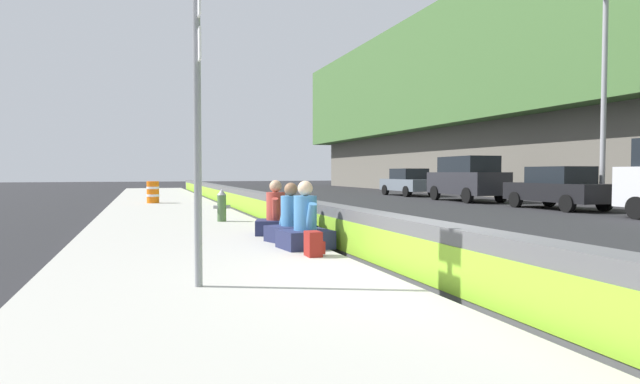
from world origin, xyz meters
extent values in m
plane|color=#232326|center=(0.00, 0.00, 0.00)|extent=(160.00, 160.00, 0.00)
cube|color=#A8A59E|center=(0.00, 2.65, 0.07)|extent=(80.00, 4.40, 0.14)
cube|color=#545456|center=(0.00, 0.00, 0.42)|extent=(76.00, 0.44, 0.85)
cube|color=#8CC62D|center=(0.00, 0.23, 0.38)|extent=(74.48, 0.01, 0.54)
cylinder|color=gray|center=(0.25, 2.89, 1.94)|extent=(0.09, 0.09, 3.60)
cube|color=white|center=(0.25, 2.87, 3.44)|extent=(0.44, 0.02, 0.36)
cube|color=#1956AD|center=(0.25, 2.86, 3.44)|extent=(0.30, 0.01, 0.10)
cube|color=white|center=(0.25, 2.87, 2.94)|extent=(0.44, 0.02, 0.36)
cube|color=black|center=(0.25, 2.86, 2.94)|extent=(0.30, 0.01, 0.10)
cylinder|color=#47663D|center=(8.30, 1.48, 0.50)|extent=(0.24, 0.24, 0.72)
cone|color=gray|center=(8.30, 1.48, 0.94)|extent=(0.26, 0.26, 0.16)
cylinder|color=gray|center=(8.30, 1.31, 0.54)|extent=(0.10, 0.12, 0.10)
cylinder|color=gray|center=(8.30, 1.65, 0.54)|extent=(0.10, 0.12, 0.10)
cube|color=#23284C|center=(2.78, 0.79, 0.30)|extent=(0.83, 0.94, 0.32)
cylinder|color=#427FB7|center=(2.78, 0.79, 0.76)|extent=(0.41, 0.41, 0.61)
sphere|color=beige|center=(2.78, 0.79, 1.20)|extent=(0.27, 0.27, 0.27)
cylinder|color=#427FB7|center=(3.00, 0.82, 0.70)|extent=(0.33, 0.18, 0.53)
cylinder|color=#427FB7|center=(2.56, 0.76, 0.70)|extent=(0.33, 0.18, 0.53)
cube|color=#23284C|center=(3.72, 0.79, 0.29)|extent=(0.92, 1.00, 0.31)
cylinder|color=#427FB7|center=(3.72, 0.79, 0.74)|extent=(0.39, 0.39, 0.58)
sphere|color=#8E6647|center=(3.72, 0.79, 1.16)|extent=(0.26, 0.26, 0.26)
cylinder|color=#427FB7|center=(3.93, 0.86, 0.68)|extent=(0.33, 0.23, 0.51)
cylinder|color=#427FB7|center=(3.52, 0.72, 0.68)|extent=(0.33, 0.23, 0.51)
cube|color=#23284C|center=(4.93, 0.80, 0.30)|extent=(0.92, 1.01, 0.32)
cylinder|color=#AD3D33|center=(4.93, 0.80, 0.75)|extent=(0.40, 0.40, 0.60)
sphere|color=tan|center=(4.93, 0.80, 1.18)|extent=(0.26, 0.26, 0.26)
cylinder|color=#AD3D33|center=(5.14, 0.74, 0.69)|extent=(0.33, 0.22, 0.52)
cylinder|color=#AD3D33|center=(4.72, 0.86, 0.69)|extent=(0.33, 0.22, 0.52)
cube|color=maroon|center=(1.89, 0.94, 0.34)|extent=(0.32, 0.22, 0.40)
cube|color=maroon|center=(1.89, 0.80, 0.28)|extent=(0.22, 0.06, 0.20)
cylinder|color=orange|center=(17.76, 3.11, 0.61)|extent=(0.52, 0.52, 0.95)
cylinder|color=white|center=(17.76, 3.11, 0.80)|extent=(0.54, 0.54, 0.10)
cylinder|color=white|center=(17.76, 3.11, 0.47)|extent=(0.54, 0.54, 0.10)
cylinder|color=#9E9EA3|center=(9.58, -13.40, 4.17)|extent=(0.20, 0.20, 8.33)
cylinder|color=black|center=(6.22, -11.20, 0.36)|extent=(0.72, 0.23, 0.72)
cube|color=black|center=(10.58, -12.19, 0.69)|extent=(4.54, 1.89, 0.72)
cube|color=black|center=(10.48, -12.19, 1.38)|extent=(2.23, 1.66, 0.66)
cylinder|color=black|center=(12.04, -11.36, 0.33)|extent=(0.66, 0.23, 0.66)
cylinder|color=black|center=(12.00, -13.09, 0.33)|extent=(0.66, 0.23, 0.66)
cylinder|color=black|center=(9.16, -11.30, 0.33)|extent=(0.66, 0.23, 0.66)
cylinder|color=black|center=(9.13, -13.03, 0.33)|extent=(0.66, 0.23, 0.66)
cube|color=#28282D|center=(16.61, -12.08, 0.93)|extent=(4.87, 2.10, 1.10)
cube|color=black|center=(16.51, -12.08, 1.88)|extent=(3.16, 1.84, 0.80)
cylinder|color=black|center=(18.18, -11.22, 0.38)|extent=(0.77, 0.25, 0.76)
cylinder|color=black|center=(18.11, -13.06, 0.38)|extent=(0.77, 0.25, 0.76)
cylinder|color=black|center=(15.11, -11.10, 0.38)|extent=(0.77, 0.25, 0.76)
cylinder|color=black|center=(15.04, -12.95, 0.38)|extent=(0.77, 0.25, 0.76)
cube|color=slate|center=(23.14, -12.28, 0.69)|extent=(4.51, 1.82, 0.72)
cube|color=black|center=(23.04, -12.28, 1.38)|extent=(2.21, 1.63, 0.66)
cylinder|color=black|center=(24.59, -11.42, 0.33)|extent=(0.66, 0.22, 0.66)
cylinder|color=black|center=(24.58, -13.14, 0.33)|extent=(0.66, 0.22, 0.66)
cylinder|color=black|center=(21.71, -11.41, 0.33)|extent=(0.66, 0.22, 0.66)
cylinder|color=black|center=(21.70, -13.13, 0.33)|extent=(0.66, 0.22, 0.66)
camera|label=1|loc=(-5.96, 3.50, 1.49)|focal=29.13mm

